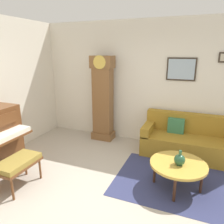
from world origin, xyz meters
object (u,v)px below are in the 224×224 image
(couch, at_px, (189,141))
(coffee_table, at_px, (178,165))
(piano_bench, at_px, (18,164))
(green_jug, at_px, (180,160))
(grandfather_clock, at_px, (103,101))

(couch, xyz_separation_m, coffee_table, (-0.11, -1.27, 0.09))
(piano_bench, distance_m, green_jug, 2.53)
(piano_bench, relative_size, coffee_table, 0.80)
(coffee_table, distance_m, green_jug, 0.13)
(piano_bench, xyz_separation_m, coffee_table, (2.36, 0.91, -0.00))
(couch, relative_size, green_jug, 7.92)
(grandfather_clock, xyz_separation_m, couch, (2.03, -0.12, -0.65))
(couch, bearing_deg, piano_bench, -138.51)
(grandfather_clock, bearing_deg, green_jug, -36.60)
(piano_bench, relative_size, grandfather_clock, 0.34)
(grandfather_clock, distance_m, coffee_table, 2.43)
(piano_bench, bearing_deg, green_jug, 20.04)
(green_jug, bearing_deg, couch, 85.91)
(grandfather_clock, relative_size, coffee_table, 2.31)
(piano_bench, distance_m, coffee_table, 2.53)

